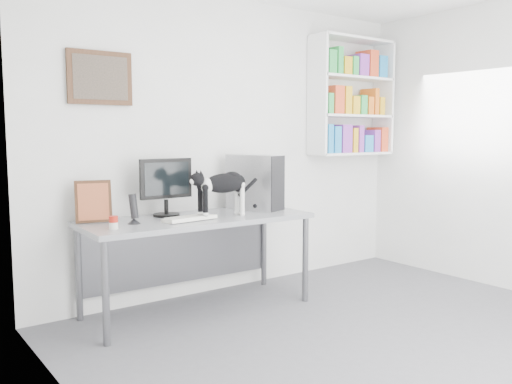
% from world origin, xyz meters
% --- Properties ---
extents(room, '(4.01, 4.01, 2.70)m').
position_xyz_m(room, '(0.00, 0.00, 1.35)').
color(room, '#5D5C62').
rests_on(room, ground).
extents(bookshelf, '(1.03, 0.28, 1.24)m').
position_xyz_m(bookshelf, '(1.40, 1.85, 1.85)').
color(bookshelf, white).
rests_on(bookshelf, room).
extents(wall_art, '(0.52, 0.04, 0.42)m').
position_xyz_m(wall_art, '(-1.30, 1.97, 1.90)').
color(wall_art, '#4C2B18').
rests_on(wall_art, room).
extents(desk, '(1.90, 0.79, 0.78)m').
position_xyz_m(desk, '(-0.66, 1.57, 0.39)').
color(desk, gray).
rests_on(desk, room).
extents(monitor, '(0.46, 0.22, 0.49)m').
position_xyz_m(monitor, '(-0.85, 1.77, 1.03)').
color(monitor, black).
rests_on(monitor, desk).
extents(keyboard, '(0.44, 0.20, 0.03)m').
position_xyz_m(keyboard, '(-0.80, 1.46, 0.80)').
color(keyboard, white).
rests_on(keyboard, desk).
extents(pc_tower, '(0.36, 0.54, 0.49)m').
position_xyz_m(pc_tower, '(-0.03, 1.65, 1.03)').
color(pc_tower, '#B9B9BE').
rests_on(pc_tower, desk).
extents(speaker, '(0.13, 0.13, 0.24)m').
position_xyz_m(speaker, '(-1.22, 1.58, 0.90)').
color(speaker, black).
rests_on(speaker, desk).
extents(leaning_print, '(0.29, 0.18, 0.34)m').
position_xyz_m(leaning_print, '(-1.44, 1.81, 0.95)').
color(leaning_print, '#4C2B18').
rests_on(leaning_print, desk).
extents(soup_can, '(0.09, 0.09, 0.09)m').
position_xyz_m(soup_can, '(-1.43, 1.45, 0.83)').
color(soup_can, '#AA1A0E').
rests_on(soup_can, desk).
extents(cat, '(0.62, 0.21, 0.37)m').
position_xyz_m(cat, '(-0.49, 1.45, 0.97)').
color(cat, black).
rests_on(cat, desk).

